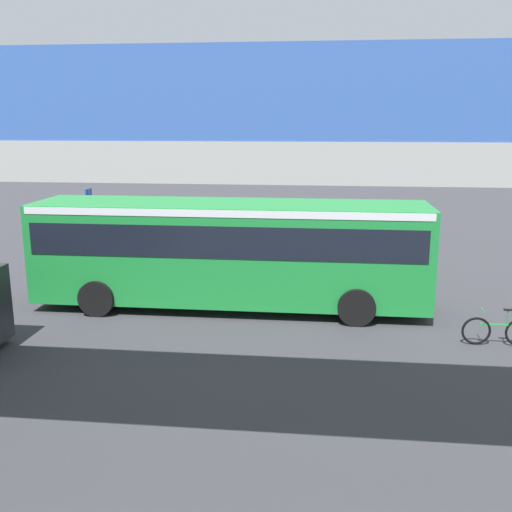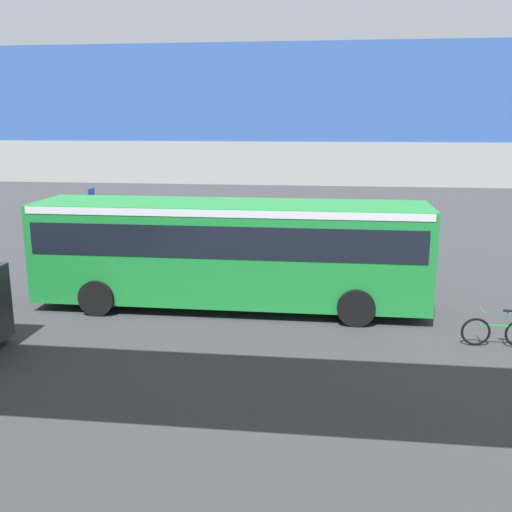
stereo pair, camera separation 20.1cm
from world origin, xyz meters
The scene contains 9 objects.
ground centered at (0.00, 0.00, 0.00)m, with size 80.00×80.00×0.00m, color #38383D.
city_bus centered at (-1.26, 1.09, 1.88)m, with size 11.54×2.85×3.15m.
bicycle_green centered at (-8.38, 3.46, 0.37)m, with size 1.77×0.44×0.96m.
pedestrian centered at (-5.41, -3.38, 0.89)m, with size 0.38×0.38×1.79m.
traffic_sign centered at (5.41, -4.86, 1.89)m, with size 0.08×0.60×2.80m.
lane_dash_leftmost centered at (-4.00, -2.50, 0.00)m, with size 2.00×0.20×0.01m, color silver.
lane_dash_left centered at (0.00, -2.50, 0.00)m, with size 2.00×0.20×0.01m, color silver.
lane_dash_centre centered at (4.00, -2.50, 0.00)m, with size 2.00×0.20×0.01m, color silver.
pedestrian_overpass centered at (0.00, 9.73, 4.71)m, with size 30.61×2.60×6.37m.
Camera 1 is at (-3.94, 17.95, 5.52)m, focal length 41.47 mm.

